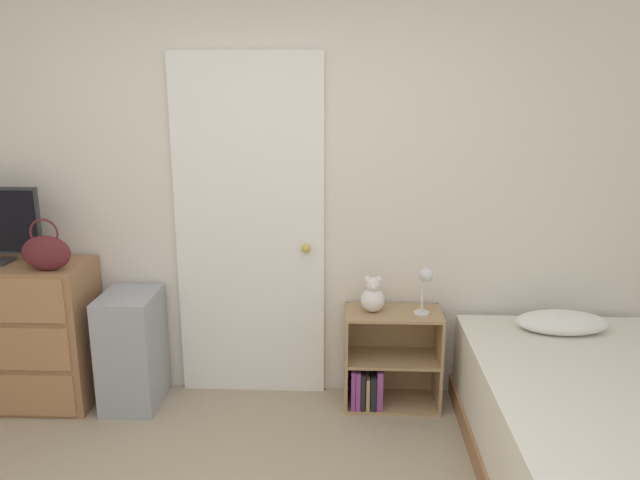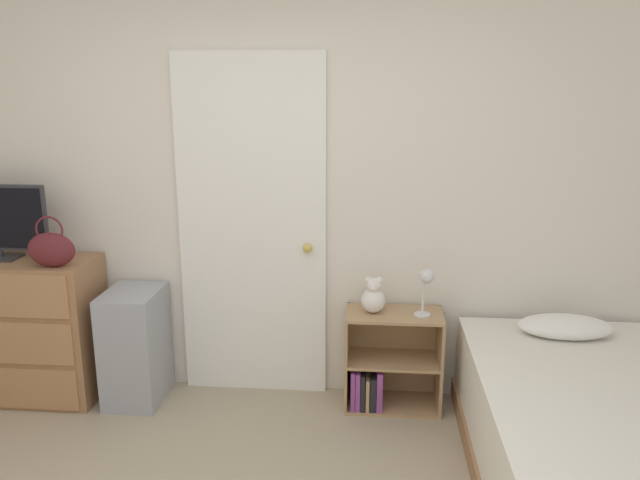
{
  "view_description": "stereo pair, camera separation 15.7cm",
  "coord_description": "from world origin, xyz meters",
  "px_view_note": "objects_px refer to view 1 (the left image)",
  "views": [
    {
      "loc": [
        0.43,
        -1.68,
        1.91
      ],
      "look_at": [
        0.29,
        1.73,
        1.05
      ],
      "focal_mm": 35.0,
      "sensor_mm": 36.0,
      "label": 1
    },
    {
      "loc": [
        0.59,
        -1.67,
        1.91
      ],
      "look_at": [
        0.29,
        1.73,
        1.05
      ],
      "focal_mm": 35.0,
      "sensor_mm": 36.0,
      "label": 2
    }
  ],
  "objects_px": {
    "bed": "(600,433)",
    "handbag": "(46,252)",
    "dresser": "(7,334)",
    "teddy_bear": "(373,296)",
    "storage_bin": "(132,349)",
    "desk_lamp": "(425,281)",
    "bookshelf": "(384,366)"
  },
  "relations": [
    {
      "from": "handbag",
      "to": "storage_bin",
      "type": "distance_m",
      "value": 0.76
    },
    {
      "from": "teddy_bear",
      "to": "bed",
      "type": "relative_size",
      "value": 0.12
    },
    {
      "from": "handbag",
      "to": "teddy_bear",
      "type": "bearing_deg",
      "value": 5.58
    },
    {
      "from": "desk_lamp",
      "to": "bed",
      "type": "distance_m",
      "value": 1.17
    },
    {
      "from": "bookshelf",
      "to": "bed",
      "type": "relative_size",
      "value": 0.33
    },
    {
      "from": "desk_lamp",
      "to": "bookshelf",
      "type": "bearing_deg",
      "value": 168.34
    },
    {
      "from": "dresser",
      "to": "handbag",
      "type": "relative_size",
      "value": 3.43
    },
    {
      "from": "teddy_bear",
      "to": "dresser",
      "type": "bearing_deg",
      "value": -178.42
    },
    {
      "from": "handbag",
      "to": "bookshelf",
      "type": "xyz_separation_m",
      "value": [
        1.92,
        0.18,
        -0.74
      ]
    },
    {
      "from": "handbag",
      "to": "desk_lamp",
      "type": "distance_m",
      "value": 2.15
    },
    {
      "from": "desk_lamp",
      "to": "bed",
      "type": "xyz_separation_m",
      "value": [
        0.78,
        -0.7,
        -0.53
      ]
    },
    {
      "from": "bed",
      "to": "handbag",
      "type": "bearing_deg",
      "value": 169.06
    },
    {
      "from": "bookshelf",
      "to": "desk_lamp",
      "type": "height_order",
      "value": "desk_lamp"
    },
    {
      "from": "desk_lamp",
      "to": "dresser",
      "type": "bearing_deg",
      "value": -179.55
    },
    {
      "from": "dresser",
      "to": "storage_bin",
      "type": "bearing_deg",
      "value": 0.42
    },
    {
      "from": "handbag",
      "to": "storage_bin",
      "type": "height_order",
      "value": "handbag"
    },
    {
      "from": "storage_bin",
      "to": "bookshelf",
      "type": "relative_size",
      "value": 1.17
    },
    {
      "from": "handbag",
      "to": "desk_lamp",
      "type": "bearing_deg",
      "value": 3.72
    },
    {
      "from": "bookshelf",
      "to": "desk_lamp",
      "type": "distance_m",
      "value": 0.6
    },
    {
      "from": "dresser",
      "to": "storage_bin",
      "type": "height_order",
      "value": "dresser"
    },
    {
      "from": "bed",
      "to": "bookshelf",
      "type": "bearing_deg",
      "value": 143.11
    },
    {
      "from": "dresser",
      "to": "handbag",
      "type": "bearing_deg",
      "value": -18.55
    },
    {
      "from": "storage_bin",
      "to": "teddy_bear",
      "type": "distance_m",
      "value": 1.48
    },
    {
      "from": "handbag",
      "to": "desk_lamp",
      "type": "height_order",
      "value": "handbag"
    },
    {
      "from": "storage_bin",
      "to": "desk_lamp",
      "type": "relative_size",
      "value": 2.44
    },
    {
      "from": "handbag",
      "to": "desk_lamp",
      "type": "relative_size",
      "value": 1.05
    },
    {
      "from": "handbag",
      "to": "dresser",
      "type": "bearing_deg",
      "value": 161.45
    },
    {
      "from": "teddy_bear",
      "to": "storage_bin",
      "type": "bearing_deg",
      "value": -177.81
    },
    {
      "from": "dresser",
      "to": "handbag",
      "type": "xyz_separation_m",
      "value": [
        0.36,
        -0.12,
        0.55
      ]
    },
    {
      "from": "dresser",
      "to": "desk_lamp",
      "type": "xyz_separation_m",
      "value": [
        2.5,
        0.02,
        0.36
      ]
    },
    {
      "from": "storage_bin",
      "to": "teddy_bear",
      "type": "relative_size",
      "value": 3.22
    },
    {
      "from": "handbag",
      "to": "teddy_bear",
      "type": "distance_m",
      "value": 1.87
    }
  ]
}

